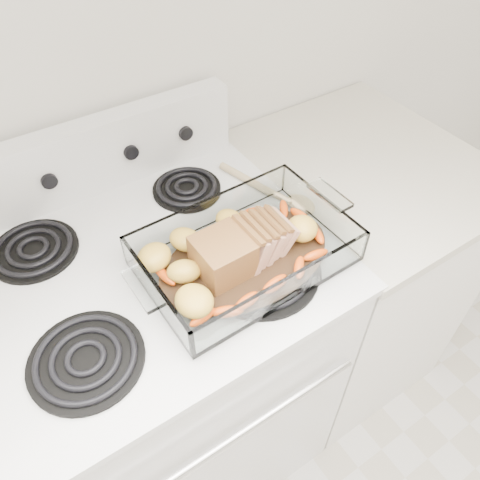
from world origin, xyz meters
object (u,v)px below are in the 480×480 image
electric_range (168,366)px  baking_dish (245,255)px  counter_right (343,272)px  pork_roast (237,250)px

electric_range → baking_dish: bearing=-35.1°
counter_right → baking_dish: size_ratio=2.20×
pork_roast → baking_dish: bearing=0.6°
electric_range → pork_roast: 0.55m
counter_right → electric_range: bearing=179.9°
electric_range → pork_roast: (0.16, -0.12, 0.51)m
electric_range → baking_dish: (0.18, -0.12, 0.48)m
counter_right → baking_dish: baking_dish is taller
electric_range → counter_right: size_ratio=1.20×
pork_roast → electric_range: bearing=142.0°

